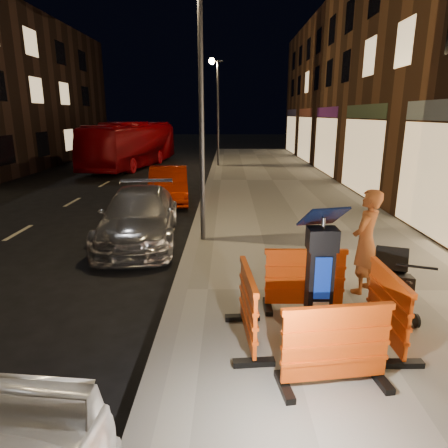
{
  "coord_description": "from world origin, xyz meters",
  "views": [
    {
      "loc": [
        0.89,
        -6.63,
        3.21
      ],
      "look_at": [
        0.8,
        1.0,
        1.1
      ],
      "focal_mm": 32.0,
      "sensor_mm": 36.0,
      "label": 1
    }
  ],
  "objects_px": {
    "barrier_front": "(336,347)",
    "bus_doubledecker": "(133,167)",
    "barrier_back": "(305,280)",
    "stroller": "(395,285)",
    "car_red": "(169,202)",
    "man": "(366,242)",
    "parking_kiosk": "(319,280)",
    "car_silver": "(141,241)",
    "barrier_bldgside": "(387,308)",
    "barrier_kerbside": "(248,307)"
  },
  "relations": [
    {
      "from": "barrier_kerbside",
      "to": "bus_doubledecker",
      "type": "distance_m",
      "value": 20.91
    },
    {
      "from": "barrier_kerbside",
      "to": "man",
      "type": "distance_m",
      "value": 2.71
    },
    {
      "from": "barrier_bldgside",
      "to": "car_red",
      "type": "bearing_deg",
      "value": 22.87
    },
    {
      "from": "barrier_front",
      "to": "bus_doubledecker",
      "type": "distance_m",
      "value": 22.1
    },
    {
      "from": "bus_doubledecker",
      "to": "stroller",
      "type": "relative_size",
      "value": 9.47
    },
    {
      "from": "barrier_back",
      "to": "man",
      "type": "relative_size",
      "value": 0.71
    },
    {
      "from": "barrier_front",
      "to": "barrier_kerbside",
      "type": "distance_m",
      "value": 1.34
    },
    {
      "from": "parking_kiosk",
      "to": "car_red",
      "type": "height_order",
      "value": "parking_kiosk"
    },
    {
      "from": "parking_kiosk",
      "to": "car_red",
      "type": "bearing_deg",
      "value": 106.1
    },
    {
      "from": "parking_kiosk",
      "to": "barrier_kerbside",
      "type": "bearing_deg",
      "value": 176.63
    },
    {
      "from": "car_red",
      "to": "man",
      "type": "height_order",
      "value": "man"
    },
    {
      "from": "bus_doubledecker",
      "to": "stroller",
      "type": "xyz_separation_m",
      "value": [
        8.53,
        -19.2,
        0.67
      ]
    },
    {
      "from": "parking_kiosk",
      "to": "barrier_back",
      "type": "bearing_deg",
      "value": 86.63
    },
    {
      "from": "car_silver",
      "to": "barrier_front",
      "type": "bearing_deg",
      "value": -64.95
    },
    {
      "from": "barrier_bldgside",
      "to": "bus_doubledecker",
      "type": "height_order",
      "value": "bus_doubledecker"
    },
    {
      "from": "car_silver",
      "to": "stroller",
      "type": "bearing_deg",
      "value": -46.53
    },
    {
      "from": "bus_doubledecker",
      "to": "man",
      "type": "height_order",
      "value": "man"
    },
    {
      "from": "barrier_bldgside",
      "to": "car_red",
      "type": "distance_m",
      "value": 10.78
    },
    {
      "from": "parking_kiosk",
      "to": "barrier_front",
      "type": "xyz_separation_m",
      "value": [
        0.0,
        -0.95,
        -0.4
      ]
    },
    {
      "from": "parking_kiosk",
      "to": "car_silver",
      "type": "distance_m",
      "value": 6.19
    },
    {
      "from": "barrier_front",
      "to": "car_red",
      "type": "bearing_deg",
      "value": 99.49
    },
    {
      "from": "parking_kiosk",
      "to": "barrier_bldgside",
      "type": "distance_m",
      "value": 1.03
    },
    {
      "from": "stroller",
      "to": "man",
      "type": "bearing_deg",
      "value": 121.66
    },
    {
      "from": "barrier_back",
      "to": "stroller",
      "type": "distance_m",
      "value": 1.38
    },
    {
      "from": "barrier_kerbside",
      "to": "man",
      "type": "bearing_deg",
      "value": -57.33
    },
    {
      "from": "bus_doubledecker",
      "to": "barrier_front",
      "type": "bearing_deg",
      "value": -61.33
    },
    {
      "from": "barrier_back",
      "to": "man",
      "type": "bearing_deg",
      "value": 30.78
    },
    {
      "from": "parking_kiosk",
      "to": "barrier_front",
      "type": "distance_m",
      "value": 1.03
    },
    {
      "from": "parking_kiosk",
      "to": "barrier_bldgside",
      "type": "xyz_separation_m",
      "value": [
        0.95,
        0.0,
        -0.4
      ]
    },
    {
      "from": "barrier_bldgside",
      "to": "stroller",
      "type": "xyz_separation_m",
      "value": [
        0.41,
        0.75,
        0.01
      ]
    },
    {
      "from": "man",
      "to": "bus_doubledecker",
      "type": "bearing_deg",
      "value": -116.38
    },
    {
      "from": "barrier_bldgside",
      "to": "barrier_front",
      "type": "bearing_deg",
      "value": 133.63
    },
    {
      "from": "bus_doubledecker",
      "to": "stroller",
      "type": "bearing_deg",
      "value": -56.31
    },
    {
      "from": "barrier_front",
      "to": "barrier_bldgside",
      "type": "xyz_separation_m",
      "value": [
        0.95,
        0.95,
        0.0
      ]
    },
    {
      "from": "car_red",
      "to": "stroller",
      "type": "bearing_deg",
      "value": -69.32
    },
    {
      "from": "barrier_front",
      "to": "barrier_back",
      "type": "height_order",
      "value": "same"
    },
    {
      "from": "barrier_kerbside",
      "to": "car_red",
      "type": "distance_m",
      "value": 10.15
    },
    {
      "from": "car_red",
      "to": "stroller",
      "type": "xyz_separation_m",
      "value": [
        4.83,
        -9.06,
        0.67
      ]
    },
    {
      "from": "barrier_front",
      "to": "barrier_bldgside",
      "type": "relative_size",
      "value": 1.0
    },
    {
      "from": "barrier_kerbside",
      "to": "bus_doubledecker",
      "type": "bearing_deg",
      "value": 11.95
    },
    {
      "from": "barrier_kerbside",
      "to": "bus_doubledecker",
      "type": "xyz_separation_m",
      "value": [
        -6.22,
        19.95,
        -0.66
      ]
    },
    {
      "from": "barrier_kerbside",
      "to": "stroller",
      "type": "bearing_deg",
      "value": -77.35
    },
    {
      "from": "bus_doubledecker",
      "to": "man",
      "type": "relative_size",
      "value": 5.35
    },
    {
      "from": "barrier_bldgside",
      "to": "car_red",
      "type": "height_order",
      "value": "barrier_bldgside"
    },
    {
      "from": "barrier_back",
      "to": "barrier_bldgside",
      "type": "height_order",
      "value": "same"
    },
    {
      "from": "barrier_back",
      "to": "barrier_bldgside",
      "type": "xyz_separation_m",
      "value": [
        0.95,
        -0.95,
        0.0
      ]
    },
    {
      "from": "barrier_back",
      "to": "barrier_front",
      "type": "bearing_deg",
      "value": -90.37
    },
    {
      "from": "car_red",
      "to": "stroller",
      "type": "distance_m",
      "value": 10.29
    },
    {
      "from": "barrier_front",
      "to": "barrier_bldgside",
      "type": "distance_m",
      "value": 1.34
    },
    {
      "from": "barrier_front",
      "to": "car_red",
      "type": "xyz_separation_m",
      "value": [
        -3.47,
        10.76,
        -0.66
      ]
    }
  ]
}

